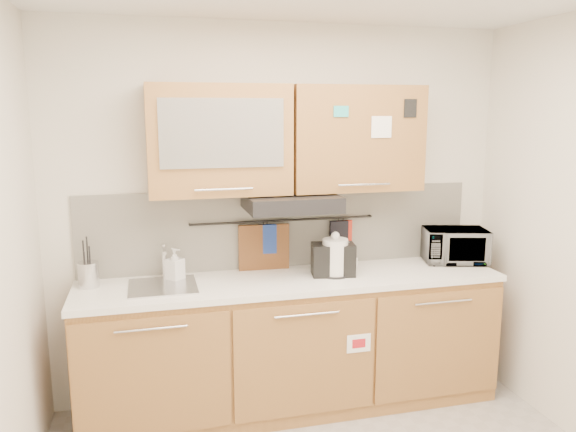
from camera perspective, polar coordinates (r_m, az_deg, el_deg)
wall_back at (r=3.96m, az=-0.59°, el=0.25°), size 3.20×0.00×3.20m
base_cabinet at (r=3.94m, az=0.53°, el=-13.46°), size 2.80×0.64×0.88m
countertop at (r=3.76m, az=0.55°, el=-6.58°), size 2.82×0.62×0.04m
backsplash at (r=3.97m, az=-0.55°, el=-1.20°), size 2.80×0.02×0.56m
upper_cabinets at (r=3.72m, az=-0.03°, el=7.82°), size 1.82×0.37×0.70m
range_hood at (r=3.70m, az=0.33°, el=1.40°), size 0.60×0.46×0.10m
sink at (r=3.66m, az=-12.59°, el=-6.95°), size 0.42×0.40×0.26m
utensil_rail at (r=3.92m, az=-0.42°, el=-0.45°), size 1.30×0.02×0.02m
utensil_crock at (r=3.76m, az=-19.61°, el=-5.59°), size 0.16×0.16×0.32m
kettle at (r=3.79m, az=4.81°, el=-4.27°), size 0.23×0.23×0.30m
toaster at (r=3.80m, az=4.60°, el=-4.39°), size 0.31×0.22×0.22m
microwave at (r=4.29m, az=16.59°, el=-2.89°), size 0.51×0.40×0.25m
soap_bottle at (r=3.75m, az=-11.43°, el=-4.84°), size 0.14×0.14×0.21m
cutting_board at (r=3.93m, az=-2.45°, el=-4.01°), size 0.35×0.04×0.44m
oven_mitt at (r=3.90m, az=-2.08°, el=-2.34°), size 0.12×0.04×0.20m
dark_pouch at (r=4.04m, az=5.19°, el=-1.92°), size 0.13×0.04×0.21m
pot_holder at (r=4.05m, az=5.68°, el=-1.54°), size 0.13×0.04×0.15m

